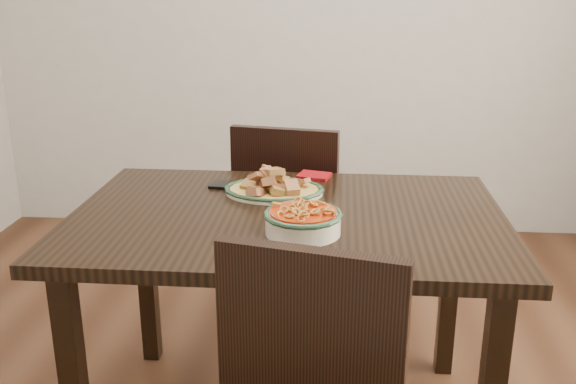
# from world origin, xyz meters

# --- Properties ---
(wall_back) EXTENTS (3.50, 0.10, 2.60)m
(wall_back) POSITION_xyz_m (0.00, 1.75, 1.30)
(wall_back) COLOR beige
(wall_back) RESTS_ON ground
(dining_table) EXTENTS (1.31, 0.87, 0.75)m
(dining_table) POSITION_xyz_m (0.10, -0.08, 0.66)
(dining_table) COLOR black
(dining_table) RESTS_ON ground
(chair_far) EXTENTS (0.49, 0.49, 0.89)m
(chair_far) POSITION_xyz_m (0.06, 0.56, 0.50)
(chair_far) COLOR black
(chair_far) RESTS_ON ground
(fish_plate) EXTENTS (0.32, 0.25, 0.11)m
(fish_plate) POSITION_xyz_m (0.04, 0.10, 0.79)
(fish_plate) COLOR #EDE4C8
(fish_plate) RESTS_ON dining_table
(noodle_bowl) EXTENTS (0.22, 0.22, 0.08)m
(noodle_bowl) POSITION_xyz_m (0.15, -0.24, 0.79)
(noodle_bowl) COLOR #F3E9CD
(noodle_bowl) RESTS_ON dining_table
(smartphone) EXTENTS (0.16, 0.10, 0.01)m
(smartphone) POSITION_xyz_m (-0.11, 0.16, 0.76)
(smartphone) COLOR black
(smartphone) RESTS_ON dining_table
(napkin) EXTENTS (0.13, 0.12, 0.01)m
(napkin) POSITION_xyz_m (0.16, 0.29, 0.76)
(napkin) COLOR maroon
(napkin) RESTS_ON dining_table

